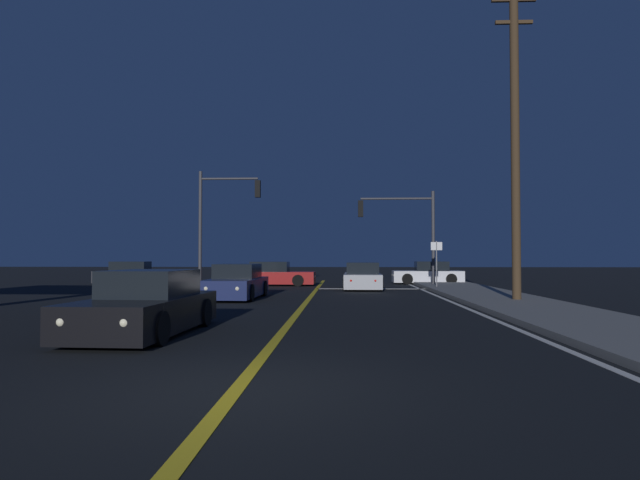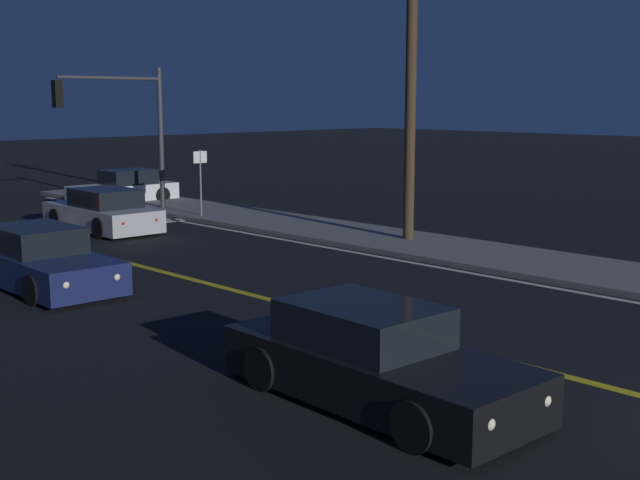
{
  "view_description": "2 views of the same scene",
  "coord_description": "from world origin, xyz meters",
  "px_view_note": "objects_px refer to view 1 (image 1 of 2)",
  "views": [
    {
      "loc": [
        1.3,
        -6.83,
        1.63
      ],
      "look_at": [
        0.11,
        22.25,
        2.5
      ],
      "focal_mm": 31.06,
      "sensor_mm": 36.0,
      "label": 1
    },
    {
      "loc": [
        -11.03,
        -2.75,
        4.1
      ],
      "look_at": [
        1.15,
        9.88,
        1.16
      ],
      "focal_mm": 47.39,
      "sensor_mm": 36.0,
      "label": 2
    }
  ],
  "objects_px": {
    "car_following_oncoming_black": "(147,306)",
    "traffic_signal_far_left": "(221,211)",
    "traffic_signal_near_right": "(404,222)",
    "utility_pole_right": "(515,137)",
    "car_lead_oncoming_navy": "(236,283)",
    "car_distant_tail_red": "(274,275)",
    "car_mid_block_white": "(428,274)",
    "street_sign_corner": "(437,257)",
    "car_far_approaching_charcoal": "(134,274)",
    "car_side_waiting_silver": "(362,278)"
  },
  "relations": [
    {
      "from": "car_distant_tail_red",
      "to": "street_sign_corner",
      "type": "relative_size",
      "value": 1.91
    },
    {
      "from": "car_following_oncoming_black",
      "to": "utility_pole_right",
      "type": "distance_m",
      "value": 13.95
    },
    {
      "from": "car_distant_tail_red",
      "to": "street_sign_corner",
      "type": "xyz_separation_m",
      "value": [
        8.54,
        -3.53,
        1.03
      ]
    },
    {
      "from": "car_lead_oncoming_navy",
      "to": "traffic_signal_far_left",
      "type": "height_order",
      "value": "traffic_signal_far_left"
    },
    {
      "from": "car_side_waiting_silver",
      "to": "street_sign_corner",
      "type": "bearing_deg",
      "value": -1.49
    },
    {
      "from": "car_mid_block_white",
      "to": "street_sign_corner",
      "type": "relative_size",
      "value": 1.74
    },
    {
      "from": "traffic_signal_near_right",
      "to": "street_sign_corner",
      "type": "xyz_separation_m",
      "value": [
        1.28,
        -2.8,
        -1.89
      ]
    },
    {
      "from": "car_side_waiting_silver",
      "to": "street_sign_corner",
      "type": "height_order",
      "value": "street_sign_corner"
    },
    {
      "from": "car_following_oncoming_black",
      "to": "street_sign_corner",
      "type": "bearing_deg",
      "value": -116.67
    },
    {
      "from": "car_mid_block_white",
      "to": "car_following_oncoming_black",
      "type": "height_order",
      "value": "same"
    },
    {
      "from": "car_mid_block_white",
      "to": "traffic_signal_near_right",
      "type": "distance_m",
      "value": 4.51
    },
    {
      "from": "traffic_signal_near_right",
      "to": "utility_pole_right",
      "type": "bearing_deg",
      "value": 103.85
    },
    {
      "from": "car_lead_oncoming_navy",
      "to": "utility_pole_right",
      "type": "relative_size",
      "value": 0.42
    },
    {
      "from": "car_side_waiting_silver",
      "to": "traffic_signal_far_left",
      "type": "distance_m",
      "value": 8.29
    },
    {
      "from": "car_following_oncoming_black",
      "to": "traffic_signal_far_left",
      "type": "bearing_deg",
      "value": -80.42
    },
    {
      "from": "car_mid_block_white",
      "to": "traffic_signal_far_left",
      "type": "xyz_separation_m",
      "value": [
        -11.56,
        -4.36,
        3.47
      ]
    },
    {
      "from": "car_side_waiting_silver",
      "to": "street_sign_corner",
      "type": "distance_m",
      "value": 3.8
    },
    {
      "from": "street_sign_corner",
      "to": "car_far_approaching_charcoal",
      "type": "bearing_deg",
      "value": 164.7
    },
    {
      "from": "car_far_approaching_charcoal",
      "to": "car_mid_block_white",
      "type": "relative_size",
      "value": 1.09
    },
    {
      "from": "car_mid_block_white",
      "to": "car_lead_oncoming_navy",
      "type": "bearing_deg",
      "value": 142.84
    },
    {
      "from": "traffic_signal_near_right",
      "to": "car_side_waiting_silver",
      "type": "bearing_deg",
      "value": 47.85
    },
    {
      "from": "car_distant_tail_red",
      "to": "car_side_waiting_silver",
      "type": "relative_size",
      "value": 0.99
    },
    {
      "from": "car_distant_tail_red",
      "to": "traffic_signal_far_left",
      "type": "relative_size",
      "value": 0.74
    },
    {
      "from": "car_mid_block_white",
      "to": "car_lead_oncoming_navy",
      "type": "distance_m",
      "value": 15.08
    },
    {
      "from": "car_following_oncoming_black",
      "to": "traffic_signal_far_left",
      "type": "distance_m",
      "value": 17.92
    },
    {
      "from": "car_side_waiting_silver",
      "to": "traffic_signal_near_right",
      "type": "xyz_separation_m",
      "value": [
        2.38,
        2.63,
        2.92
      ]
    },
    {
      "from": "car_side_waiting_silver",
      "to": "car_lead_oncoming_navy",
      "type": "xyz_separation_m",
      "value": [
        -5.13,
        -6.32,
        -0.0
      ]
    },
    {
      "from": "car_mid_block_white",
      "to": "utility_pole_right",
      "type": "distance_m",
      "value": 14.81
    },
    {
      "from": "car_far_approaching_charcoal",
      "to": "traffic_signal_far_left",
      "type": "xyz_separation_m",
      "value": [
        5.89,
        -3.24,
        3.47
      ]
    },
    {
      "from": "car_side_waiting_silver",
      "to": "traffic_signal_near_right",
      "type": "bearing_deg",
      "value": 49.07
    },
    {
      "from": "car_far_approaching_charcoal",
      "to": "street_sign_corner",
      "type": "bearing_deg",
      "value": 71.83
    },
    {
      "from": "car_side_waiting_silver",
      "to": "car_lead_oncoming_navy",
      "type": "distance_m",
      "value": 8.14
    },
    {
      "from": "car_far_approaching_charcoal",
      "to": "car_mid_block_white",
      "type": "xyz_separation_m",
      "value": [
        17.45,
        1.12,
        -0.0
      ]
    },
    {
      "from": "car_distant_tail_red",
      "to": "car_side_waiting_silver",
      "type": "xyz_separation_m",
      "value": [
        4.89,
        -3.36,
        0.0
      ]
    },
    {
      "from": "traffic_signal_far_left",
      "to": "traffic_signal_near_right",
      "type": "bearing_deg",
      "value": 8.12
    },
    {
      "from": "car_mid_block_white",
      "to": "car_following_oncoming_black",
      "type": "bearing_deg",
      "value": 157.69
    },
    {
      "from": "car_side_waiting_silver",
      "to": "car_lead_oncoming_navy",
      "type": "relative_size",
      "value": 0.99
    },
    {
      "from": "utility_pole_right",
      "to": "street_sign_corner",
      "type": "xyz_separation_m",
      "value": [
        -1.4,
        8.06,
        -4.21
      ]
    },
    {
      "from": "car_far_approaching_charcoal",
      "to": "utility_pole_right",
      "type": "distance_m",
      "value": 22.94
    },
    {
      "from": "car_distant_tail_red",
      "to": "car_far_approaching_charcoal",
      "type": "height_order",
      "value": "same"
    },
    {
      "from": "car_distant_tail_red",
      "to": "car_following_oncoming_black",
      "type": "relative_size",
      "value": 0.97
    },
    {
      "from": "car_far_approaching_charcoal",
      "to": "car_following_oncoming_black",
      "type": "height_order",
      "value": "same"
    },
    {
      "from": "car_side_waiting_silver",
      "to": "traffic_signal_far_left",
      "type": "xyz_separation_m",
      "value": [
        -7.43,
        1.23,
        3.47
      ]
    },
    {
      "from": "car_lead_oncoming_navy",
      "to": "car_distant_tail_red",
      "type": "bearing_deg",
      "value": -89.78
    },
    {
      "from": "car_side_waiting_silver",
      "to": "car_following_oncoming_black",
      "type": "bearing_deg",
      "value": -106.33
    },
    {
      "from": "street_sign_corner",
      "to": "car_following_oncoming_black",
      "type": "bearing_deg",
      "value": -118.71
    },
    {
      "from": "traffic_signal_far_left",
      "to": "utility_pole_right",
      "type": "xyz_separation_m",
      "value": [
        12.48,
        -9.46,
        1.77
      ]
    },
    {
      "from": "car_lead_oncoming_navy",
      "to": "car_following_oncoming_black",
      "type": "bearing_deg",
      "value": 91.64
    },
    {
      "from": "car_lead_oncoming_navy",
      "to": "traffic_signal_near_right",
      "type": "height_order",
      "value": "traffic_signal_near_right"
    },
    {
      "from": "street_sign_corner",
      "to": "traffic_signal_near_right",
      "type": "bearing_deg",
      "value": 114.53
    }
  ]
}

